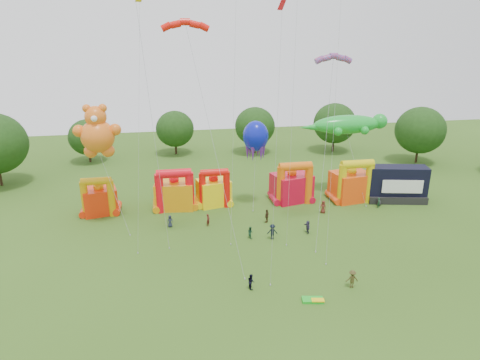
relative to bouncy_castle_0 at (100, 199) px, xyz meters
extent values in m
plane|color=#305217|center=(19.79, -28.42, -2.17)|extent=(160.00, 160.00, 0.00)
cylinder|color=#352314|center=(57.31, 14.88, -0.31)|extent=(0.44, 0.44, 3.72)
ellipsoid|color=#1A3A11|center=(57.31, 14.88, 4.23)|extent=(9.30, 9.30, 8.89)
cylinder|color=#352314|center=(44.42, 25.51, -0.42)|extent=(0.44, 0.44, 3.51)
ellipsoid|color=#1A3A11|center=(44.42, 25.51, 3.87)|extent=(8.77, 8.78, 8.39)
cylinder|color=#352314|center=(27.80, 27.30, -0.52)|extent=(0.44, 0.44, 3.30)
ellipsoid|color=#1A3A11|center=(27.80, 27.30, 3.51)|extent=(8.25, 8.25, 7.88)
cylinder|color=#352314|center=(11.49, 29.28, -0.63)|extent=(0.44, 0.44, 3.09)
ellipsoid|color=#1A3A11|center=(11.49, 29.28, 3.15)|extent=(7.73, 7.72, 7.38)
cylinder|color=#352314|center=(-5.26, 26.42, -0.73)|extent=(0.44, 0.44, 2.88)
ellipsoid|color=#1A3A11|center=(-5.26, 26.42, 2.79)|extent=(7.20, 7.20, 6.88)
cylinder|color=#352314|center=(-17.73, 14.88, -0.10)|extent=(0.44, 0.44, 4.14)
cube|color=red|center=(0.00, 0.24, -0.37)|extent=(5.11, 4.43, 3.61)
cylinder|color=#D5960B|center=(-1.73, -1.04, 0.40)|extent=(0.98, 0.98, 5.15)
cylinder|color=#D5960B|center=(1.73, -1.04, 0.40)|extent=(0.98, 0.98, 5.15)
cylinder|color=#D5960B|center=(0.00, -1.04, 2.98)|extent=(3.95, 1.03, 1.03)
sphere|color=#D5960B|center=(0.00, 0.24, 1.73)|extent=(1.40, 1.40, 1.40)
cube|color=orange|center=(10.35, 0.57, -0.21)|extent=(5.86, 4.91, 3.93)
cylinder|color=red|center=(8.25, -0.99, 0.63)|extent=(1.19, 1.19, 5.61)
cylinder|color=red|center=(12.46, -0.99, 0.63)|extent=(1.19, 1.19, 5.61)
cylinder|color=red|center=(10.35, -0.99, 3.44)|extent=(4.80, 1.25, 1.25)
sphere|color=red|center=(10.35, 0.57, 2.06)|extent=(1.40, 1.40, 1.40)
cube|color=yellow|center=(16.01, 0.60, -0.31)|extent=(5.12, 4.45, 3.72)
cylinder|color=red|center=(14.28, -0.68, 0.48)|extent=(0.98, 0.98, 5.32)
cylinder|color=red|center=(17.74, -0.68, 0.48)|extent=(0.98, 0.98, 5.32)
cylinder|color=red|center=(16.01, -0.68, 3.14)|extent=(3.94, 1.02, 1.02)
sphere|color=red|center=(16.01, 0.60, 1.85)|extent=(1.40, 1.40, 1.40)
cube|color=red|center=(27.70, 0.23, -0.15)|extent=(6.25, 5.47, 4.06)
cylinder|color=orange|center=(25.60, -1.32, 0.72)|extent=(1.18, 1.18, 5.80)
cylinder|color=orange|center=(29.79, -1.32, 0.72)|extent=(1.18, 1.18, 5.80)
cylinder|color=orange|center=(27.70, -1.32, 3.62)|extent=(4.78, 1.24, 1.24)
sphere|color=orange|center=(27.70, 0.23, 2.18)|extent=(1.40, 1.40, 1.40)
cube|color=#FF480D|center=(36.58, -1.04, -0.06)|extent=(6.02, 5.13, 4.23)
cylinder|color=#D7C10B|center=(34.47, -2.61, 0.85)|extent=(1.19, 1.19, 6.05)
cylinder|color=#D7C10B|center=(38.68, -2.61, 0.85)|extent=(1.19, 1.19, 6.05)
cylinder|color=#D7C10B|center=(36.58, -2.61, 3.87)|extent=(4.81, 1.25, 1.25)
sphere|color=#D7C10B|center=(36.58, -1.04, 2.36)|extent=(1.40, 1.40, 1.40)
cube|color=black|center=(43.09, -2.94, -1.62)|extent=(8.98, 4.89, 1.10)
cube|color=black|center=(43.09, -2.74, 1.05)|extent=(8.89, 4.48, 4.25)
cube|color=white|center=(43.09, -4.37, 0.63)|extent=(5.75, 1.30, 2.00)
cylinder|color=black|center=(39.69, -4.21, -1.77)|extent=(0.30, 0.90, 0.90)
cylinder|color=black|center=(46.49, -4.21, -1.77)|extent=(0.30, 0.90, 0.90)
sphere|color=orange|center=(1.20, -3.35, 9.64)|extent=(4.14, 4.14, 4.14)
sphere|color=orange|center=(1.20, -3.35, 12.09)|extent=(2.64, 2.64, 2.64)
sphere|color=orange|center=(0.26, -3.35, 13.12)|extent=(1.04, 1.04, 1.04)
sphere|color=orange|center=(2.14, -3.35, 13.12)|extent=(1.04, 1.04, 1.04)
sphere|color=orange|center=(-0.96, -3.35, 10.39)|extent=(1.51, 1.51, 1.51)
sphere|color=orange|center=(3.37, -3.35, 10.39)|extent=(1.51, 1.51, 1.51)
sphere|color=orange|center=(0.17, -3.35, 7.76)|extent=(1.69, 1.69, 1.69)
sphere|color=orange|center=(2.24, -3.35, 7.76)|extent=(1.69, 1.69, 1.69)
sphere|color=white|center=(1.20, -4.63, 12.09)|extent=(0.75, 0.75, 0.75)
ellipsoid|color=green|center=(36.87, 2.63, 8.59)|extent=(10.80, 3.38, 2.87)
sphere|color=green|center=(42.15, 2.63, 8.91)|extent=(2.32, 2.32, 2.32)
cone|color=green|center=(31.38, 2.63, 8.38)|extent=(4.22, 1.69, 1.69)
sphere|color=green|center=(38.98, 4.32, 7.96)|extent=(1.27, 1.27, 1.27)
sphere|color=green|center=(38.98, 0.94, 7.96)|extent=(1.27, 1.27, 1.27)
sphere|color=green|center=(34.76, 4.32, 7.96)|extent=(1.27, 1.27, 1.27)
sphere|color=green|center=(34.76, 0.94, 7.96)|extent=(1.27, 1.27, 1.27)
ellipsoid|color=#0B15AB|center=(21.99, -0.33, 8.08)|extent=(3.59, 3.59, 4.30)
cone|color=#591E8C|center=(23.16, -0.33, 6.10)|extent=(0.81, 0.81, 2.87)
cone|color=#591E8C|center=(22.58, 0.68, 6.10)|extent=(0.81, 0.81, 2.87)
cone|color=#591E8C|center=(21.41, 0.68, 6.10)|extent=(0.81, 0.81, 2.87)
cone|color=#591E8C|center=(20.83, -0.33, 6.10)|extent=(0.81, 0.81, 2.87)
cone|color=#591E8C|center=(21.41, -1.34, 6.10)|extent=(0.81, 0.81, 2.87)
cone|color=#591E8C|center=(22.58, -1.34, 6.10)|extent=(0.81, 0.81, 2.87)
cube|color=red|center=(21.05, -15.75, 24.43)|extent=(1.02, 1.02, 1.10)
cube|color=green|center=(22.37, -24.99, -2.05)|extent=(2.15, 1.36, 0.24)
cube|color=yellow|center=(22.77, -25.29, -1.91)|extent=(1.29, 0.82, 0.10)
imported|color=#22273A|center=(9.46, -6.19, -1.36)|extent=(0.89, 0.67, 1.63)
imported|color=#4F1816|center=(14.39, -6.70, -1.34)|extent=(0.66, 0.73, 1.67)
imported|color=#19402A|center=(19.12, -11.12, -1.41)|extent=(0.85, 0.92, 1.52)
imported|color=black|center=(21.73, -11.84, -1.19)|extent=(1.36, 0.91, 1.97)
imported|color=#442F1B|center=(22.21, -7.00, -1.24)|extent=(1.03, 1.14, 1.87)
imported|color=#312A47|center=(26.55, -10.96, -1.35)|extent=(0.57, 1.55, 1.65)
imported|color=#5E241A|center=(30.71, -5.34, -1.26)|extent=(1.06, 1.02, 1.83)
imported|color=#173A24|center=(39.31, -4.94, -1.40)|extent=(0.65, 0.67, 1.55)
imported|color=black|center=(17.04, -21.90, -1.38)|extent=(0.75, 0.88, 1.59)
imported|color=#433B1A|center=(26.94, -23.46, -1.22)|extent=(1.28, 0.79, 1.91)
camera|label=1|loc=(9.56, -57.70, 21.96)|focal=32.00mm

